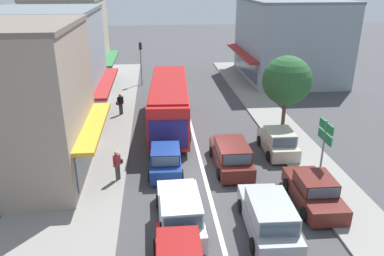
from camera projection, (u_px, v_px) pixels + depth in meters
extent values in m
plane|color=#3F3F42|center=(204.00, 174.00, 20.29)|extent=(140.00, 140.00, 0.00)
cube|color=silver|center=(196.00, 144.00, 23.98)|extent=(0.20, 28.00, 0.01)
cube|color=gray|center=(92.00, 135.00, 25.17)|extent=(5.20, 44.00, 0.14)
cube|color=gray|center=(280.00, 128.00, 26.38)|extent=(2.80, 44.00, 0.12)
cube|color=gray|center=(1.00, 107.00, 18.78)|extent=(7.91, 7.72, 7.76)
cube|color=gold|center=(93.00, 126.00, 19.63)|extent=(1.10, 7.10, 0.20)
cube|color=#425160|center=(87.00, 148.00, 20.07)|extent=(0.06, 6.18, 1.80)
cube|color=#84939E|center=(47.00, 68.00, 26.94)|extent=(7.27, 9.38, 7.75)
cube|color=maroon|center=(106.00, 82.00, 27.75)|extent=(1.10, 8.63, 0.20)
cube|color=#425160|center=(102.00, 99.00, 28.20)|extent=(0.06, 7.51, 1.80)
cube|color=slate|center=(38.00, 10.00, 25.45)|extent=(7.43, 9.38, 0.24)
cube|color=#B2A38E|center=(71.00, 45.00, 35.23)|extent=(6.07, 8.32, 8.08)
cube|color=#2D703D|center=(110.00, 58.00, 36.06)|extent=(1.10, 7.66, 0.20)
cube|color=#425160|center=(107.00, 72.00, 36.50)|extent=(0.06, 6.66, 1.80)
cube|color=#84939E|center=(289.00, 41.00, 38.75)|extent=(8.91, 11.61, 7.74)
cube|color=maroon|center=(242.00, 53.00, 38.73)|extent=(1.10, 10.68, 0.20)
cube|color=#425160|center=(245.00, 65.00, 39.26)|extent=(0.06, 9.29, 1.80)
cube|color=slate|center=(293.00, 0.00, 37.27)|extent=(9.07, 11.61, 0.24)
cube|color=red|center=(169.00, 102.00, 26.41)|extent=(3.06, 10.92, 2.70)
cube|color=#425160|center=(169.00, 97.00, 26.26)|extent=(3.08, 10.49, 0.90)
cube|color=navy|center=(168.00, 135.00, 21.45)|extent=(2.25, 0.18, 1.76)
cube|color=maroon|center=(169.00, 83.00, 25.89)|extent=(2.89, 10.05, 0.12)
cylinder|color=black|center=(154.00, 105.00, 29.94)|extent=(0.31, 0.97, 0.96)
cylinder|color=black|center=(186.00, 104.00, 30.05)|extent=(0.31, 0.97, 0.96)
cylinder|color=black|center=(150.00, 135.00, 24.08)|extent=(0.31, 0.97, 0.96)
cylinder|color=black|center=(189.00, 135.00, 24.19)|extent=(0.31, 0.97, 0.96)
cube|color=maroon|center=(179.00, 251.00, 12.80)|extent=(1.55, 1.92, 0.64)
cube|color=#425160|center=(177.00, 233.00, 13.69)|extent=(1.40, 0.08, 0.54)
cylinder|color=black|center=(156.00, 247.00, 14.37)|extent=(0.19, 0.62, 0.62)
cylinder|color=black|center=(198.00, 244.00, 14.50)|extent=(0.19, 0.62, 0.62)
cube|color=navy|center=(166.00, 163.00, 20.46)|extent=(1.76, 3.75, 0.76)
cube|color=navy|center=(165.00, 153.00, 19.93)|extent=(1.58, 1.95, 0.64)
cube|color=#425160|center=(165.00, 146.00, 20.82)|extent=(1.40, 0.11, 0.54)
cube|color=#425160|center=(165.00, 162.00, 19.03)|extent=(1.37, 0.10, 0.51)
cylinder|color=black|center=(152.00, 157.00, 21.52)|extent=(0.20, 0.63, 0.62)
cylinder|color=black|center=(180.00, 157.00, 21.62)|extent=(0.20, 0.63, 0.62)
cylinder|color=black|center=(150.00, 176.00, 19.46)|extent=(0.20, 0.63, 0.62)
cylinder|color=black|center=(182.00, 175.00, 19.57)|extent=(0.20, 0.63, 0.62)
cube|color=#9EA3A8|center=(267.00, 219.00, 15.65)|extent=(1.93, 4.56, 0.76)
cube|color=#9EA3A8|center=(271.00, 209.00, 15.06)|extent=(1.74, 2.66, 0.68)
cube|color=#425160|center=(263.00, 192.00, 16.28)|extent=(1.51, 0.12, 0.58)
cube|color=#425160|center=(280.00, 230.00, 13.84)|extent=(1.48, 0.12, 0.54)
cylinder|color=black|center=(240.00, 206.00, 16.93)|extent=(0.20, 0.63, 0.62)
cylinder|color=black|center=(279.00, 205.00, 17.03)|extent=(0.20, 0.63, 0.62)
cylinder|color=black|center=(253.00, 246.00, 14.43)|extent=(0.20, 0.63, 0.62)
cylinder|color=black|center=(298.00, 244.00, 14.53)|extent=(0.20, 0.63, 0.62)
cube|color=silver|center=(180.00, 213.00, 16.05)|extent=(1.85, 4.54, 0.76)
cube|color=silver|center=(180.00, 204.00, 15.46)|extent=(1.69, 2.63, 0.68)
cube|color=#425160|center=(177.00, 187.00, 16.67)|extent=(1.51, 0.09, 0.58)
cube|color=#425160|center=(183.00, 223.00, 14.24)|extent=(1.48, 0.09, 0.54)
cylinder|color=black|center=(158.00, 201.00, 17.27)|extent=(0.19, 0.62, 0.62)
cylinder|color=black|center=(196.00, 199.00, 17.47)|extent=(0.19, 0.62, 0.62)
cylinder|color=black|center=(161.00, 239.00, 14.78)|extent=(0.19, 0.62, 0.62)
cylinder|color=black|center=(205.00, 236.00, 14.98)|extent=(0.19, 0.62, 0.62)
cube|color=#561E19|center=(231.00, 158.00, 20.97)|extent=(1.76, 4.50, 0.76)
cube|color=#561E19|center=(232.00, 149.00, 20.38)|extent=(1.64, 2.60, 0.68)
cube|color=#425160|center=(228.00, 139.00, 21.60)|extent=(1.51, 0.06, 0.58)
cube|color=#425160|center=(237.00, 160.00, 19.16)|extent=(1.48, 0.06, 0.54)
cylinder|color=black|center=(211.00, 152.00, 22.22)|extent=(0.18, 0.62, 0.62)
cylinder|color=black|center=(241.00, 150.00, 22.38)|extent=(0.18, 0.62, 0.62)
cylinder|color=black|center=(219.00, 174.00, 19.72)|extent=(0.18, 0.62, 0.62)
cylinder|color=black|center=(252.00, 172.00, 19.89)|extent=(0.18, 0.62, 0.62)
cube|color=#561E19|center=(313.00, 194.00, 17.51)|extent=(1.81, 4.24, 0.72)
cube|color=#561E19|center=(316.00, 183.00, 17.17)|extent=(1.60, 1.83, 0.60)
cube|color=#425160|center=(308.00, 173.00, 18.03)|extent=(1.44, 0.09, 0.51)
cube|color=#425160|center=(324.00, 193.00, 16.32)|extent=(1.40, 0.09, 0.48)
cylinder|color=black|center=(286.00, 185.00, 18.69)|extent=(0.19, 0.62, 0.62)
cylinder|color=black|center=(320.00, 183.00, 18.81)|extent=(0.19, 0.62, 0.62)
cylinder|color=black|center=(304.00, 214.00, 16.36)|extent=(0.19, 0.62, 0.62)
cylinder|color=black|center=(342.00, 212.00, 16.48)|extent=(0.19, 0.62, 0.62)
cube|color=#B7B29E|center=(277.00, 144.00, 22.70)|extent=(1.71, 3.73, 0.76)
cube|color=#B7B29E|center=(280.00, 136.00, 22.16)|extent=(1.55, 1.93, 0.64)
cube|color=#425160|center=(275.00, 130.00, 23.05)|extent=(1.40, 0.09, 0.54)
cube|color=#425160|center=(285.00, 142.00, 21.26)|extent=(1.37, 0.09, 0.51)
cylinder|color=black|center=(259.00, 141.00, 23.74)|extent=(0.19, 0.62, 0.62)
cylinder|color=black|center=(285.00, 140.00, 23.86)|extent=(0.19, 0.62, 0.62)
cylinder|color=black|center=(269.00, 156.00, 21.68)|extent=(0.19, 0.62, 0.62)
cylinder|color=black|center=(296.00, 155.00, 21.81)|extent=(0.19, 0.62, 0.62)
cylinder|color=gray|center=(141.00, 64.00, 36.54)|extent=(0.12, 0.12, 4.20)
cube|color=black|center=(140.00, 46.00, 35.89)|extent=(0.24, 0.24, 0.68)
sphere|color=red|center=(141.00, 43.00, 35.82)|extent=(0.13, 0.13, 0.13)
sphere|color=black|center=(142.00, 46.00, 35.90)|extent=(0.13, 0.13, 0.13)
sphere|color=black|center=(142.00, 48.00, 35.98)|extent=(0.13, 0.13, 0.13)
cylinder|color=gray|center=(322.00, 154.00, 18.49)|extent=(0.10, 0.10, 3.60)
cube|color=#19753D|center=(326.00, 126.00, 17.91)|extent=(0.08, 1.40, 0.44)
cube|color=white|center=(327.00, 126.00, 17.92)|extent=(0.01, 1.10, 0.10)
cube|color=#19753D|center=(325.00, 137.00, 18.12)|extent=(0.08, 1.40, 0.44)
cube|color=white|center=(326.00, 137.00, 18.12)|extent=(0.01, 1.10, 0.10)
cylinder|color=brown|center=(283.00, 118.00, 24.45)|extent=(0.24, 0.24, 2.83)
cylinder|color=brown|center=(284.00, 89.00, 24.12)|extent=(0.10, 0.87, 0.95)
cylinder|color=brown|center=(292.00, 88.00, 23.75)|extent=(0.91, 0.10, 1.18)
cylinder|color=brown|center=(288.00, 93.00, 23.49)|extent=(0.10, 0.74, 0.77)
cylinder|color=brown|center=(280.00, 89.00, 23.69)|extent=(0.92, 0.10, 1.09)
sphere|color=#26562B|center=(287.00, 80.00, 23.52)|extent=(3.11, 3.11, 3.11)
cylinder|color=#4C4742|center=(117.00, 173.00, 19.26)|extent=(0.14, 0.14, 0.84)
cylinder|color=#4C4742|center=(119.00, 172.00, 19.41)|extent=(0.14, 0.14, 0.84)
cube|color=#A82D38|center=(117.00, 160.00, 19.07)|extent=(0.38, 0.42, 0.56)
sphere|color=tan|center=(116.00, 153.00, 18.93)|extent=(0.22, 0.22, 0.22)
cylinder|color=#A82D38|center=(114.00, 162.00, 18.88)|extent=(0.09, 0.09, 0.54)
cylinder|color=#A82D38|center=(120.00, 158.00, 19.27)|extent=(0.09, 0.09, 0.54)
cube|color=black|center=(120.00, 161.00, 19.41)|extent=(0.26, 0.22, 0.22)
cylinder|color=#232838|center=(122.00, 109.00, 28.75)|extent=(0.14, 0.14, 0.84)
cylinder|color=#232838|center=(120.00, 109.00, 28.62)|extent=(0.14, 0.14, 0.84)
cube|color=black|center=(120.00, 100.00, 28.42)|extent=(0.42, 0.40, 0.56)
sphere|color=brown|center=(120.00, 95.00, 28.28)|extent=(0.22, 0.22, 0.22)
cylinder|color=black|center=(123.00, 100.00, 28.59)|extent=(0.09, 0.09, 0.54)
cylinder|color=black|center=(118.00, 101.00, 28.26)|extent=(0.09, 0.09, 0.54)
cube|color=maroon|center=(117.00, 104.00, 28.27)|extent=(0.23, 0.25, 0.22)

